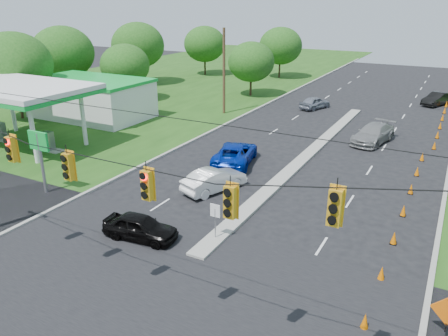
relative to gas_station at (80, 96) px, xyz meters
The scene contains 36 objects.
ground 31.23m from the gas_station, 40.57° to the right, with size 160.00×160.00×0.00m, color black.
grass_left 6.87m from the gas_station, behind, with size 40.00×160.00×0.06m, color #1E4714.
cross_street 31.23m from the gas_station, 40.57° to the right, with size 160.00×14.00×0.02m, color black.
curb_left 16.89m from the gas_station, 35.78° to the left, with size 0.25×110.00×0.16m, color gray.
median 23.79m from the gas_station, ahead, with size 1.00×34.00×0.18m, color gray.
median_sign 27.62m from the gas_station, 31.07° to the right, with size 0.55×0.06×2.05m.
signal_span 31.83m from the gas_station, 42.00° to the right, with size 25.60×0.32×9.00m.
utility_pole_far_left 14.93m from the gas_station, 41.21° to the left, with size 0.28×0.28×9.00m, color #422D1C.
gas_station is the anchor object (origin of this frame).
cone_0 36.22m from the gas_station, 28.49° to the right, with size 0.32×0.32×0.70m, color #E16802.
cone_1 34.69m from the gas_station, 23.39° to the right, with size 0.32×0.32×0.70m, color #E16802.
cone_2 33.46m from the gas_station, 17.87° to the right, with size 0.32×0.32×0.70m, color #E16802.
cone_3 32.56m from the gas_station, 11.98° to the right, with size 0.32×0.32×0.70m, color #E16802.
cone_4 32.02m from the gas_station, ahead, with size 0.32×0.32×0.70m, color #E16802.
cone_5 31.85m from the gas_station, ahead, with size 0.32×0.32×0.70m, color #E16802.
cone_6 32.07m from the gas_station, ahead, with size 0.32×0.32×0.70m, color #E16802.
cone_7 33.25m from the gas_station, 12.63° to the left, with size 0.32×0.32×0.70m, color #E16802.
cone_8 34.19m from the gas_station, 18.38° to the left, with size 0.32×0.32×0.70m, color #E16802.
cone_9 35.45m from the gas_station, 23.77° to the left, with size 0.32×0.32×0.70m, color #E16802.
cone_10 36.99m from the gas_station, 28.74° to the left, with size 0.32×0.32×0.70m, color #E16802.
cone_11 38.79m from the gas_station, 33.29° to the left, with size 0.32×0.32×0.70m, color #E16802.
cone_12 40.82m from the gas_station, 37.40° to the left, with size 0.32×0.32×0.70m, color #E16802.
cone_13 43.03m from the gas_station, 41.11° to the left, with size 0.32×0.32×0.70m, color #E16802.
tree_1 7.38m from the gas_station, 160.57° to the right, with size 7.56×7.56×8.82m.
tree_2 10.19m from the gas_station, 103.60° to the left, with size 5.88×5.88×6.86m.
tree_3 21.66m from the gas_station, 112.93° to the left, with size 7.56×7.56×8.82m.
tree_4 32.14m from the gas_station, 97.82° to the left, with size 6.72×6.72×7.84m.
tree_5 22.05m from the gas_station, 63.99° to the left, with size 5.88×5.88×6.86m.
tree_6 35.67m from the gas_station, 77.60° to the left, with size 6.72×6.72×7.84m.
tree_14 13.29m from the gas_station, 143.18° to the left, with size 7.56×7.56×8.82m.
black_sedan 25.77m from the gas_station, 38.34° to the right, with size 1.59×3.96×1.35m, color black.
white_sedan 22.34m from the gas_station, 23.20° to the right, with size 1.57×4.49×1.48m, color white.
blue_pickup 19.71m from the gas_station, 10.38° to the right, with size 2.61×5.66×1.57m, color #0122A1.
silver_car_far 28.35m from the gas_station, 13.72° to the left, with size 2.24×5.52×1.60m, color gray.
silver_car_oncoming 25.48m from the gas_station, 41.06° to the left, with size 1.67×4.16×1.42m, color slate.
dark_car_receding 40.25m from the gas_station, 38.94° to the left, with size 1.59×4.56×1.50m, color black.
Camera 1 is at (9.77, -11.10, 11.57)m, focal length 35.00 mm.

